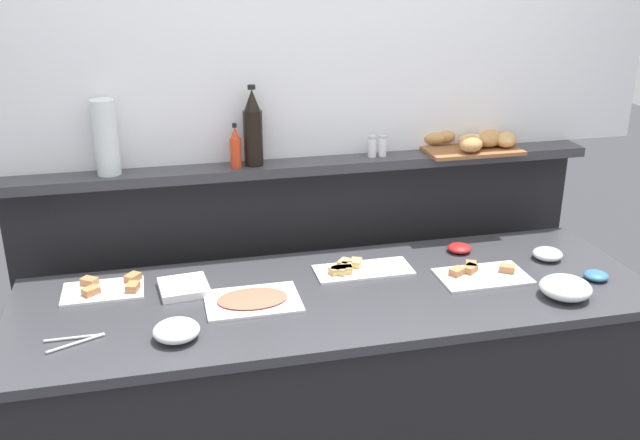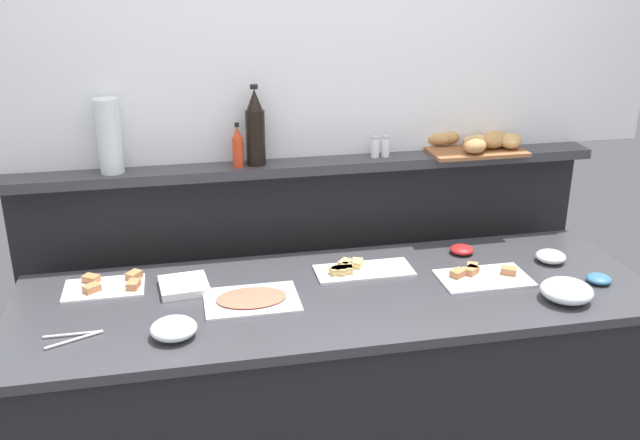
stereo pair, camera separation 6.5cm
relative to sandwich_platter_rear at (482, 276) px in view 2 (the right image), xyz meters
name	(u,v)px [view 2 (the right image)]	position (x,y,z in m)	size (l,w,h in m)	color
ground_plane	(308,408)	(-0.56, 0.60, -0.93)	(12.00, 12.00, 0.00)	#38383D
buffet_counter	(336,400)	(-0.56, 0.00, -0.47)	(2.29, 0.76, 0.92)	black
back_ledge_unit	(309,287)	(-0.56, 0.56, -0.26)	(2.40, 0.22, 1.28)	black
sandwich_platter_rear	(482,276)	(0.00, 0.00, 0.00)	(0.34, 0.20, 0.04)	silver
sandwich_platter_side	(357,270)	(-0.45, 0.15, 0.00)	(0.37, 0.16, 0.04)	white
sandwich_platter_front	(107,286)	(-1.37, 0.20, 0.00)	(0.28, 0.18, 0.04)	white
cold_cuts_platter	(252,299)	(-0.87, -0.01, 0.00)	(0.33, 0.23, 0.02)	silver
glass_bowl_large	(567,292)	(0.22, -0.22, 0.02)	(0.18, 0.18, 0.07)	silver
glass_bowl_medium	(551,257)	(0.33, 0.09, 0.01)	(0.12, 0.12, 0.05)	silver
glass_bowl_small	(174,329)	(-1.14, -0.20, 0.02)	(0.15, 0.15, 0.06)	silver
condiment_bowl_cream	(599,279)	(0.41, -0.12, 0.01)	(0.09, 0.09, 0.03)	teal
condiment_bowl_dark	(462,250)	(0.01, 0.24, 0.01)	(0.10, 0.10, 0.03)	red
serving_tongs	(75,337)	(-1.45, -0.14, 0.00)	(0.19, 0.08, 0.01)	#B7BABF
napkin_stack	(184,286)	(-1.10, 0.14, 0.00)	(0.17, 0.17, 0.03)	white
hot_sauce_bottle	(238,148)	(-0.85, 0.46, 0.42)	(0.04, 0.04, 0.18)	red
wine_bottle_dark	(255,129)	(-0.78, 0.48, 0.49)	(0.08, 0.08, 0.32)	black
salt_shaker	(375,147)	(-0.29, 0.48, 0.39)	(0.03, 0.03, 0.09)	white
pepper_shaker	(386,146)	(-0.25, 0.48, 0.39)	(0.03, 0.03, 0.09)	white
bread_basket	(477,142)	(0.15, 0.48, 0.38)	(0.44, 0.31, 0.08)	brown
water_carafe	(109,136)	(-1.33, 0.48, 0.49)	(0.09, 0.09, 0.28)	silver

